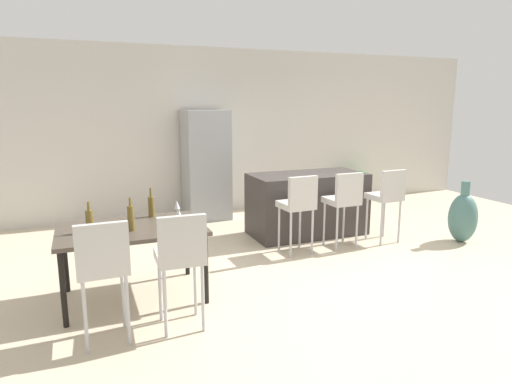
# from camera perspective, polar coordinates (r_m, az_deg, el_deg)

# --- Properties ---
(ground_plane) EXTENTS (10.00, 10.00, 0.00)m
(ground_plane) POSITION_cam_1_polar(r_m,az_deg,el_deg) (5.89, 7.62, -7.98)
(ground_plane) COLOR beige
(back_wall) EXTENTS (10.00, 0.12, 2.90)m
(back_wall) POSITION_cam_1_polar(r_m,az_deg,el_deg) (8.14, -1.96, 7.89)
(back_wall) COLOR beige
(back_wall) RESTS_ON ground_plane
(kitchen_island) EXTENTS (1.71, 0.83, 0.92)m
(kitchen_island) POSITION_cam_1_polar(r_m,az_deg,el_deg) (6.67, 6.63, -1.54)
(kitchen_island) COLOR #383330
(kitchen_island) RESTS_ON ground_plane
(bar_chair_left) EXTENTS (0.42, 0.42, 1.05)m
(bar_chair_left) POSITION_cam_1_polar(r_m,az_deg,el_deg) (5.67, 5.52, -1.33)
(bar_chair_left) COLOR beige
(bar_chair_left) RESTS_ON ground_plane
(bar_chair_middle) EXTENTS (0.41, 0.41, 1.05)m
(bar_chair_middle) POSITION_cam_1_polar(r_m,az_deg,el_deg) (6.02, 11.34, -0.78)
(bar_chair_middle) COLOR beige
(bar_chair_middle) RESTS_ON ground_plane
(bar_chair_right) EXTENTS (0.42, 0.42, 1.05)m
(bar_chair_right) POSITION_cam_1_polar(r_m,az_deg,el_deg) (6.43, 16.66, -0.27)
(bar_chair_right) COLOR beige
(bar_chair_right) RESTS_ON ground_plane
(dining_table) EXTENTS (1.40, 0.93, 0.74)m
(dining_table) POSITION_cam_1_polar(r_m,az_deg,el_deg) (4.56, -15.82, -5.17)
(dining_table) COLOR #4C4238
(dining_table) RESTS_ON ground_plane
(dining_chair_near) EXTENTS (0.41, 0.41, 1.05)m
(dining_chair_near) POSITION_cam_1_polar(r_m,az_deg,el_deg) (3.74, -19.27, -8.65)
(dining_chair_near) COLOR beige
(dining_chair_near) RESTS_ON ground_plane
(dining_chair_far) EXTENTS (0.42, 0.42, 1.05)m
(dining_chair_far) POSITION_cam_1_polar(r_m,az_deg,el_deg) (3.81, -9.73, -7.79)
(dining_chair_far) COLOR beige
(dining_chair_far) RESTS_ON ground_plane
(wine_bottle_left) EXTENTS (0.07, 0.07, 0.33)m
(wine_bottle_left) POSITION_cam_1_polar(r_m,az_deg,el_deg) (4.39, -15.90, -3.22)
(wine_bottle_left) COLOR brown
(wine_bottle_left) RESTS_ON dining_table
(wine_bottle_far) EXTENTS (0.07, 0.07, 0.30)m
(wine_bottle_far) POSITION_cam_1_polar(r_m,az_deg,el_deg) (4.45, -20.77, -3.50)
(wine_bottle_far) COLOR brown
(wine_bottle_far) RESTS_ON dining_table
(wine_bottle_corner) EXTENTS (0.07, 0.07, 0.32)m
(wine_bottle_corner) POSITION_cam_1_polar(r_m,az_deg,el_deg) (4.87, -13.42, -1.78)
(wine_bottle_corner) COLOR brown
(wine_bottle_corner) RESTS_ON dining_table
(wine_glass_middle) EXTENTS (0.07, 0.07, 0.17)m
(wine_glass_middle) POSITION_cam_1_polar(r_m,az_deg,el_deg) (4.43, -9.96, -2.86)
(wine_glass_middle) COLOR silver
(wine_glass_middle) RESTS_ON dining_table
(wine_glass_right) EXTENTS (0.07, 0.07, 0.17)m
(wine_glass_right) POSITION_cam_1_polar(r_m,az_deg,el_deg) (4.83, -10.22, -1.68)
(wine_glass_right) COLOR silver
(wine_glass_right) RESTS_ON dining_table
(refrigerator) EXTENTS (0.72, 0.68, 1.84)m
(refrigerator) POSITION_cam_1_polar(r_m,az_deg,el_deg) (7.53, -6.52, 3.50)
(refrigerator) COLOR #939699
(refrigerator) RESTS_ON ground_plane
(floor_vase) EXTENTS (0.39, 0.39, 0.88)m
(floor_vase) POSITION_cam_1_polar(r_m,az_deg,el_deg) (6.91, 25.23, -2.98)
(floor_vase) COLOR #47706B
(floor_vase) RESTS_ON ground_plane
(potted_plant) EXTENTS (0.46, 0.46, 0.65)m
(potted_plant) POSITION_cam_1_polar(r_m,az_deg,el_deg) (8.94, 13.20, 1.05)
(potted_plant) COLOR #38383D
(potted_plant) RESTS_ON ground_plane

